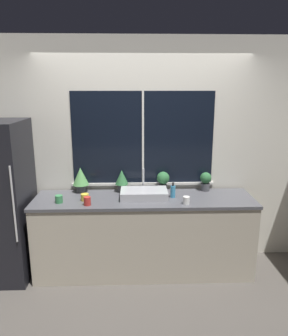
{
  "coord_description": "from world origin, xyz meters",
  "views": [
    {
      "loc": [
        -0.12,
        -3.2,
        2.14
      ],
      "look_at": [
        0.0,
        0.31,
        1.26
      ],
      "focal_mm": 35.0,
      "sensor_mm": 36.0,
      "label": 1
    }
  ],
  "objects_px": {
    "mug_white": "(186,200)",
    "soap_bottle": "(173,191)",
    "mug_red": "(87,201)",
    "mug_yellow": "(85,197)",
    "potted_plant_center_right": "(163,180)",
    "potted_plant_center_left": "(122,179)",
    "potted_plant_far_right": "(206,181)",
    "mug_green": "(59,199)",
    "sink": "(144,194)",
    "potted_plant_far_left": "(81,178)"
  },
  "relations": [
    {
      "from": "mug_white",
      "to": "soap_bottle",
      "type": "bearing_deg",
      "value": 118.06
    },
    {
      "from": "mug_white",
      "to": "mug_red",
      "type": "xyz_separation_m",
      "value": [
        -1.06,
        0.0,
        0.0
      ]
    },
    {
      "from": "soap_bottle",
      "to": "mug_yellow",
      "type": "bearing_deg",
      "value": -175.88
    },
    {
      "from": "mug_red",
      "to": "potted_plant_center_right",
      "type": "bearing_deg",
      "value": 28.2
    },
    {
      "from": "potted_plant_center_left",
      "to": "mug_yellow",
      "type": "height_order",
      "value": "potted_plant_center_left"
    },
    {
      "from": "mug_red",
      "to": "potted_plant_far_right",
      "type": "bearing_deg",
      "value": 18.45
    },
    {
      "from": "mug_green",
      "to": "mug_yellow",
      "type": "xyz_separation_m",
      "value": [
        0.27,
        0.06,
        -0.0
      ]
    },
    {
      "from": "potted_plant_center_right",
      "to": "potted_plant_far_right",
      "type": "xyz_separation_m",
      "value": [
        0.51,
        0.0,
        -0.02
      ]
    },
    {
      "from": "mug_red",
      "to": "mug_yellow",
      "type": "distance_m",
      "value": 0.16
    },
    {
      "from": "mug_red",
      "to": "mug_yellow",
      "type": "xyz_separation_m",
      "value": [
        -0.05,
        0.15,
        -0.01
      ]
    },
    {
      "from": "potted_plant_center_left",
      "to": "mug_red",
      "type": "distance_m",
      "value": 0.59
    },
    {
      "from": "potted_plant_center_left",
      "to": "mug_yellow",
      "type": "distance_m",
      "value": 0.52
    },
    {
      "from": "potted_plant_center_right",
      "to": "mug_green",
      "type": "distance_m",
      "value": 1.23
    },
    {
      "from": "potted_plant_center_left",
      "to": "soap_bottle",
      "type": "bearing_deg",
      "value": -21.9
    },
    {
      "from": "mug_red",
      "to": "mug_yellow",
      "type": "relative_size",
      "value": 1.08
    },
    {
      "from": "potted_plant_center_left",
      "to": "potted_plant_center_right",
      "type": "height_order",
      "value": "potted_plant_center_left"
    },
    {
      "from": "sink",
      "to": "soap_bottle",
      "type": "relative_size",
      "value": 3.0
    },
    {
      "from": "potted_plant_far_left",
      "to": "soap_bottle",
      "type": "relative_size",
      "value": 1.7
    },
    {
      "from": "sink",
      "to": "soap_bottle",
      "type": "height_order",
      "value": "sink"
    },
    {
      "from": "potted_plant_far_right",
      "to": "mug_red",
      "type": "height_order",
      "value": "potted_plant_far_right"
    },
    {
      "from": "potted_plant_far_left",
      "to": "mug_green",
      "type": "relative_size",
      "value": 3.56
    },
    {
      "from": "potted_plant_far_left",
      "to": "potted_plant_center_left",
      "type": "xyz_separation_m",
      "value": [
        0.49,
        0.0,
        -0.02
      ]
    },
    {
      "from": "potted_plant_center_left",
      "to": "mug_white",
      "type": "relative_size",
      "value": 3.17
    },
    {
      "from": "soap_bottle",
      "to": "mug_red",
      "type": "xyz_separation_m",
      "value": [
        -0.94,
        -0.22,
        -0.03
      ]
    },
    {
      "from": "potted_plant_center_right",
      "to": "potted_plant_far_right",
      "type": "height_order",
      "value": "potted_plant_center_right"
    },
    {
      "from": "potted_plant_center_left",
      "to": "mug_red",
      "type": "height_order",
      "value": "potted_plant_center_left"
    },
    {
      "from": "potted_plant_center_right",
      "to": "mug_yellow",
      "type": "bearing_deg",
      "value": -161.07
    },
    {
      "from": "mug_white",
      "to": "mug_yellow",
      "type": "height_order",
      "value": "mug_white"
    },
    {
      "from": "potted_plant_center_left",
      "to": "soap_bottle",
      "type": "height_order",
      "value": "potted_plant_center_left"
    },
    {
      "from": "mug_white",
      "to": "mug_red",
      "type": "height_order",
      "value": "mug_red"
    },
    {
      "from": "mug_white",
      "to": "mug_yellow",
      "type": "xyz_separation_m",
      "value": [
        -1.1,
        0.15,
        -0.0
      ]
    },
    {
      "from": "potted_plant_center_right",
      "to": "mug_green",
      "type": "relative_size",
      "value": 2.85
    },
    {
      "from": "sink",
      "to": "mug_green",
      "type": "relative_size",
      "value": 6.28
    },
    {
      "from": "potted_plant_far_right",
      "to": "mug_red",
      "type": "bearing_deg",
      "value": -161.55
    },
    {
      "from": "potted_plant_far_left",
      "to": "potted_plant_center_left",
      "type": "bearing_deg",
      "value": 0.0
    },
    {
      "from": "mug_red",
      "to": "mug_yellow",
      "type": "bearing_deg",
      "value": 107.58
    },
    {
      "from": "sink",
      "to": "potted_plant_center_right",
      "type": "relative_size",
      "value": 2.2
    },
    {
      "from": "potted_plant_far_right",
      "to": "mug_yellow",
      "type": "xyz_separation_m",
      "value": [
        -1.41,
        -0.31,
        -0.09
      ]
    },
    {
      "from": "potted_plant_center_right",
      "to": "mug_white",
      "type": "height_order",
      "value": "potted_plant_center_right"
    },
    {
      "from": "potted_plant_center_right",
      "to": "soap_bottle",
      "type": "relative_size",
      "value": 1.36
    },
    {
      "from": "potted_plant_far_right",
      "to": "potted_plant_far_left",
      "type": "bearing_deg",
      "value": 180.0
    },
    {
      "from": "sink",
      "to": "potted_plant_far_right",
      "type": "distance_m",
      "value": 0.79
    },
    {
      "from": "potted_plant_center_right",
      "to": "mug_red",
      "type": "xyz_separation_m",
      "value": [
        -0.85,
        -0.45,
        -0.1
      ]
    },
    {
      "from": "soap_bottle",
      "to": "mug_red",
      "type": "distance_m",
      "value": 0.96
    },
    {
      "from": "soap_bottle",
      "to": "mug_red",
      "type": "bearing_deg",
      "value": -166.88
    },
    {
      "from": "potted_plant_center_right",
      "to": "mug_white",
      "type": "relative_size",
      "value": 2.86
    },
    {
      "from": "mug_yellow",
      "to": "mug_red",
      "type": "bearing_deg",
      "value": -72.42
    },
    {
      "from": "mug_white",
      "to": "mug_red",
      "type": "distance_m",
      "value": 1.06
    },
    {
      "from": "sink",
      "to": "mug_green",
      "type": "height_order",
      "value": "sink"
    },
    {
      "from": "potted_plant_far_right",
      "to": "soap_bottle",
      "type": "height_order",
      "value": "potted_plant_far_right"
    }
  ]
}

